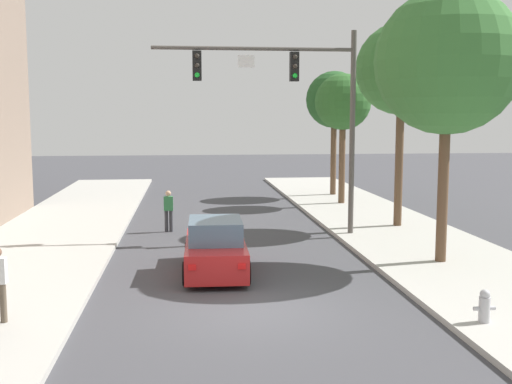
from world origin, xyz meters
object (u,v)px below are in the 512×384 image
pedestrian_crossing_road (169,209)px  street_tree_nearest (448,62)px  fire_hydrant (484,306)px  street_tree_farthest (334,100)px  traffic_signal_mast (296,93)px  car_lead_red (215,249)px  street_tree_second (402,70)px  street_tree_third (343,103)px

pedestrian_crossing_road → street_tree_nearest: size_ratio=0.20×
fire_hydrant → street_tree_farthest: size_ratio=0.10×
traffic_signal_mast → pedestrian_crossing_road: bearing=159.2°
fire_hydrant → street_tree_nearest: (1.37, 5.57, 5.60)m
street_tree_farthest → fire_hydrant: bearing=-95.0°
traffic_signal_mast → street_tree_farthest: (4.22, 11.64, 0.04)m
car_lead_red → street_tree_farthest: street_tree_farthest is taller
street_tree_second → fire_hydrant: bearing=-100.4°
pedestrian_crossing_road → street_tree_nearest: 11.88m
traffic_signal_mast → car_lead_red: bearing=-123.0°
traffic_signal_mast → fire_hydrant: bearing=-77.6°
street_tree_nearest → fire_hydrant: bearing=-103.8°
pedestrian_crossing_road → fire_hydrant: (7.02, -12.20, -0.41)m
pedestrian_crossing_road → street_tree_second: 10.69m
traffic_signal_mast → street_tree_third: bearing=64.8°
pedestrian_crossing_road → traffic_signal_mast: bearing=-20.8°
traffic_signal_mast → street_tree_nearest: bearing=-52.9°
street_tree_third → pedestrian_crossing_road: bearing=-143.5°
traffic_signal_mast → street_tree_second: (4.46, 1.40, 0.97)m
street_tree_second → traffic_signal_mast: bearing=-162.6°
pedestrian_crossing_road → fire_hydrant: bearing=-60.1°
car_lead_red → street_tree_farthest: (7.43, 16.58, 4.70)m
car_lead_red → fire_hydrant: 7.75m
street_tree_nearest → street_tree_second: street_tree_nearest is taller
fire_hydrant → street_tree_third: 19.19m
car_lead_red → street_tree_farthest: size_ratio=0.62×
traffic_signal_mast → street_tree_farthest: 12.39m
car_lead_red → street_tree_nearest: 8.72m
car_lead_red → fire_hydrant: (5.49, -5.46, -0.22)m
car_lead_red → traffic_signal_mast: bearing=57.0°
fire_hydrant → street_tree_nearest: bearing=76.2°
car_lead_red → pedestrian_crossing_road: pedestrian_crossing_road is taller
car_lead_red → pedestrian_crossing_road: bearing=102.8°
street_tree_nearest → street_tree_farthest: size_ratio=1.18×
street_tree_second → street_tree_nearest: bearing=-97.3°
pedestrian_crossing_road → street_tree_farthest: 14.05m
fire_hydrant → street_tree_second: street_tree_second is taller
street_tree_second → street_tree_farthest: 10.29m
street_tree_second → street_tree_farthest: bearing=91.3°
fire_hydrant → street_tree_third: size_ratio=0.11×
traffic_signal_mast → fire_hydrant: size_ratio=10.42×
fire_hydrant → street_tree_farthest: (1.94, 22.04, 4.92)m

